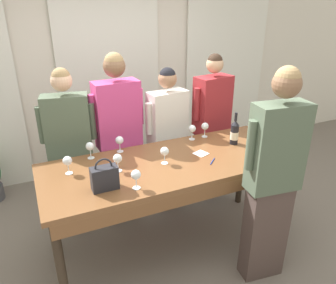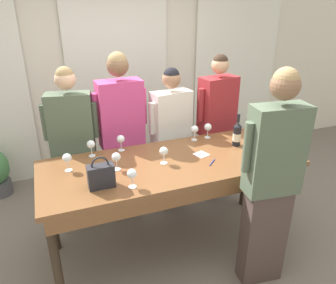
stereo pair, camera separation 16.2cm
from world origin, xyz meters
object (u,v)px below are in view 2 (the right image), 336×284
Objects in this scene: wine_glass_front_left at (91,145)px; wine_glass_center_mid at (116,158)px; guest_pink_top at (122,138)px; wine_bottle at (237,134)px; wine_glass_back_right at (263,127)px; wine_glass_front_mid at (121,140)px; guest_striped_shirt at (216,129)px; wine_glass_back_left at (67,159)px; guest_olive_jacket at (74,150)px; wine_glass_center_left at (260,151)px; tasting_bar at (173,173)px; wine_glass_near_host at (208,128)px; wine_glass_center_right at (195,130)px; wine_glass_back_mid at (164,152)px; handbag at (101,176)px; wine_glass_front_right at (132,174)px; guest_cream_sweater at (171,139)px; host_pouring at (271,182)px.

wine_glass_front_left is 0.37m from wine_glass_center_mid.
guest_pink_top is (0.21, 0.68, -0.12)m from wine_glass_center_mid.
wine_glass_back_right is at bearing 12.23° from wine_bottle.
wine_glass_front_mid is 0.09× the size of guest_striped_shirt.
guest_olive_jacket is at bearing 80.14° from wine_glass_back_left.
wine_bottle is at bearing -15.05° from wine_glass_front_mid.
guest_striped_shirt is at bearing 82.39° from wine_glass_center_left.
tasting_bar is 0.92m from wine_glass_back_left.
wine_glass_near_host is 0.09× the size of guest_striped_shirt.
wine_glass_center_right is 1.00× the size of wine_glass_back_mid.
handbag reaches higher than wine_glass_center_right.
tasting_bar is 14.71× the size of wine_glass_back_mid.
tasting_bar is 14.71× the size of wine_glass_back_left.
wine_glass_back_mid is at bearing 167.26° from tasting_bar.
guest_cream_sweater reaches higher than wine_glass_front_right.
handbag is 0.29m from wine_glass_center_mid.
wine_bottle is at bearing -100.81° from guest_striped_shirt.
wine_glass_center_right is at bearing -26.88° from guest_pink_top.
wine_glass_front_mid is 1.40m from host_pouring.
host_pouring is at bearing -100.70° from guest_striped_shirt.
wine_glass_back_left and wine_glass_back_right have the same top height.
wine_glass_center_left is 1.03m from guest_striped_shirt.
guest_olive_jacket is at bearing -180.00° from guest_pink_top.
wine_glass_center_mid reaches higher than tasting_bar.
guest_striped_shirt is (1.62, 0.00, 0.00)m from guest_olive_jacket.
guest_olive_jacket reaches higher than wine_glass_front_right.
wine_glass_front_left is 1.00× the size of wine_glass_back_right.
wine_glass_center_mid is 1.00× the size of wine_glass_center_right.
wine_glass_front_mid and wine_glass_back_left have the same top height.
wine_glass_front_left is (0.01, 0.57, 0.02)m from handbag.
guest_cream_sweater reaches higher than wine_glass_front_left.
guest_olive_jacket is (-1.17, 0.34, -0.18)m from wine_glass_center_right.
host_pouring is at bearing -79.21° from wine_glass_center_right.
guest_olive_jacket is at bearing 134.43° from wine_glass_back_mid.
guest_pink_top is 0.56m from guest_cream_sweater.
wine_glass_near_host is (0.55, 0.40, 0.21)m from tasting_bar.
wine_bottle is 0.40m from wine_glass_center_left.
wine_glass_center_mid is (-0.05, 0.32, -0.00)m from wine_glass_front_right.
guest_striped_shirt is (0.44, 0.34, -0.18)m from wine_glass_center_right.
wine_glass_back_right is at bearing 51.65° from wine_glass_center_left.
wine_glass_back_mid is at bearing 38.28° from wine_glass_front_right.
wine_glass_front_mid and wine_glass_front_right have the same top height.
wine_glass_near_host is (1.19, 0.01, -0.00)m from wine_glass_front_left.
guest_cream_sweater is (0.76, 0.68, -0.22)m from wine_glass_center_mid.
wine_glass_center_right is at bearing 44.81° from tasting_bar.
wine_glass_near_host is (-0.53, 0.20, -0.00)m from wine_glass_back_right.
wine_glass_front_right is 1.08m from host_pouring.
wine_glass_back_left is (-0.88, 0.18, 0.21)m from tasting_bar.
wine_bottle reaches higher than handbag.
wine_bottle is at bearing -39.51° from wine_glass_center_right.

